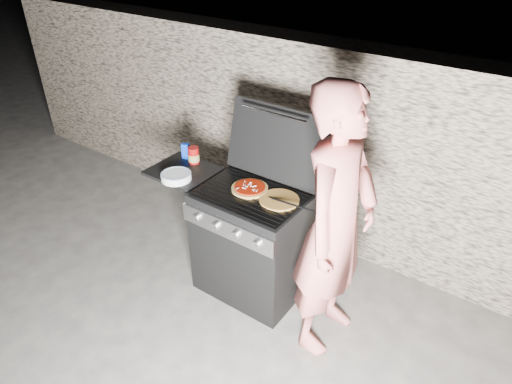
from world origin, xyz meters
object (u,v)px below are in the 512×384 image
Objects in this scene: gas_grill at (226,233)px; person at (336,226)px; pizza_topped at (250,188)px; sauce_jar at (194,155)px.

person is (0.96, -0.06, 0.50)m from gas_grill.
pizza_topped reaches higher than gas_grill.
pizza_topped is 0.64m from sauce_jar.
person is at bearing -8.05° from pizza_topped.
gas_grill is at bearing -18.67° from sauce_jar.
person is at bearing -3.30° from gas_grill.
gas_grill is at bearing -166.04° from pizza_topped.
person is at bearing -8.16° from sauce_jar.
pizza_topped is 0.76m from person.
person reaches higher than pizza_topped.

